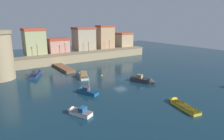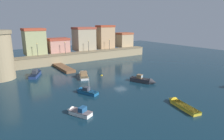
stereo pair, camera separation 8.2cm
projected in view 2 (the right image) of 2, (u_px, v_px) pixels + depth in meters
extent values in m
plane|color=#112D3D|center=(121.00, 79.00, 44.09)|extent=(129.53, 129.53, 0.00)
cube|color=#9E8966|center=(78.00, 57.00, 62.44)|extent=(53.01, 3.39, 2.76)
cube|color=#817053|center=(78.00, 53.00, 62.07)|extent=(53.01, 3.69, 0.24)
cube|color=tan|center=(34.00, 43.00, 58.39)|extent=(5.88, 5.83, 7.27)
cube|color=#AF442C|center=(33.00, 29.00, 57.41)|extent=(6.12, 6.07, 0.70)
cube|color=tan|center=(58.00, 47.00, 62.11)|extent=(6.30, 4.52, 4.06)
cube|color=#A13E2C|center=(58.00, 39.00, 61.53)|extent=(6.56, 4.70, 0.70)
cube|color=tan|center=(84.00, 40.00, 67.27)|extent=(6.70, 5.58, 7.31)
cube|color=#9D4433|center=(84.00, 28.00, 66.28)|extent=(6.97, 5.81, 0.70)
cube|color=tan|center=(105.00, 38.00, 71.04)|extent=(5.96, 3.91, 7.87)
cube|color=#A53E26|center=(105.00, 26.00, 69.99)|extent=(6.20, 4.07, 0.70)
cube|color=tan|center=(124.00, 41.00, 76.60)|extent=(5.64, 4.65, 4.93)
cube|color=#A24D30|center=(124.00, 33.00, 75.90)|extent=(5.87, 4.84, 0.70)
cube|color=brown|center=(64.00, 68.00, 52.85)|extent=(2.51, 10.88, 0.67)
cylinder|color=brown|center=(63.00, 65.00, 56.37)|extent=(0.20, 0.20, 0.70)
cylinder|color=brown|center=(68.00, 67.00, 53.46)|extent=(0.20, 0.20, 0.70)
cylinder|color=brown|center=(73.00, 70.00, 50.55)|extent=(0.20, 0.20, 0.70)
cylinder|color=black|center=(37.00, 50.00, 54.90)|extent=(0.12, 0.12, 3.41)
sphere|color=#F9D172|center=(37.00, 44.00, 54.45)|extent=(0.32, 0.32, 0.32)
cylinder|color=black|center=(65.00, 48.00, 59.39)|extent=(0.12, 0.12, 3.27)
sphere|color=#F9D172|center=(65.00, 42.00, 58.95)|extent=(0.32, 0.32, 0.32)
cylinder|color=black|center=(89.00, 46.00, 63.77)|extent=(0.12, 0.12, 3.27)
sphere|color=#F9D172|center=(88.00, 41.00, 63.33)|extent=(0.32, 0.32, 0.32)
cylinder|color=black|center=(109.00, 45.00, 68.25)|extent=(0.12, 0.12, 3.30)
sphere|color=#F9D172|center=(109.00, 40.00, 67.80)|extent=(0.32, 0.32, 0.32)
cube|color=#195689|center=(88.00, 92.00, 34.80)|extent=(2.83, 3.98, 0.58)
cone|color=#195689|center=(78.00, 90.00, 35.97)|extent=(1.64, 1.50, 1.33)
cube|color=#0B2D33|center=(88.00, 91.00, 34.73)|extent=(2.88, 4.05, 0.08)
cube|color=#333842|center=(87.00, 89.00, 34.82)|extent=(1.29, 1.36, 0.65)
cube|color=#99B7C6|center=(84.00, 88.00, 35.08)|extent=(0.79, 0.40, 0.39)
cylinder|color=#B2B2B7|center=(89.00, 85.00, 34.32)|extent=(0.08, 0.08, 2.36)
cube|color=white|center=(84.00, 77.00, 44.72)|extent=(3.26, 4.99, 0.59)
cone|color=white|center=(82.00, 73.00, 47.47)|extent=(2.06, 1.80, 1.72)
cube|color=#867655|center=(84.00, 75.00, 44.66)|extent=(3.32, 5.09, 0.08)
cube|color=olive|center=(84.00, 73.00, 44.59)|extent=(1.87, 1.84, 0.89)
cube|color=gold|center=(185.00, 107.00, 28.86)|extent=(2.56, 5.25, 0.49)
cone|color=gold|center=(171.00, 99.00, 31.74)|extent=(1.66, 1.68, 1.38)
cube|color=#576B17|center=(185.00, 106.00, 28.81)|extent=(2.61, 5.36, 0.08)
cube|color=#333338|center=(141.00, 80.00, 41.66)|extent=(3.29, 4.76, 0.79)
cone|color=#333338|center=(153.00, 82.00, 40.22)|extent=(1.89, 1.77, 1.50)
cube|color=black|center=(141.00, 79.00, 41.57)|extent=(3.35, 4.85, 0.08)
cube|color=olive|center=(140.00, 76.00, 41.62)|extent=(1.34, 1.37, 0.80)
cube|color=#99B7C6|center=(142.00, 77.00, 41.34)|extent=(0.84, 0.42, 0.48)
cube|color=navy|center=(35.00, 75.00, 45.90)|extent=(3.90, 5.58, 0.75)
cone|color=navy|center=(39.00, 71.00, 49.15)|extent=(1.99, 1.94, 1.52)
cube|color=black|center=(35.00, 73.00, 45.82)|extent=(3.97, 5.69, 0.08)
cube|color=#333842|center=(35.00, 71.00, 45.91)|extent=(1.80, 2.34, 0.85)
cube|color=#99B7C6|center=(36.00, 70.00, 46.94)|extent=(0.76, 0.43, 0.51)
cube|color=white|center=(81.00, 113.00, 26.91)|extent=(2.65, 3.46, 0.63)
cone|color=white|center=(69.00, 110.00, 27.85)|extent=(1.54, 1.38, 1.27)
cube|color=slate|center=(80.00, 111.00, 26.84)|extent=(2.70, 3.53, 0.08)
cube|color=navy|center=(82.00, 109.00, 26.59)|extent=(1.35, 1.19, 0.66)
sphere|color=yellow|center=(102.00, 76.00, 46.54)|extent=(0.47, 0.47, 0.47)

